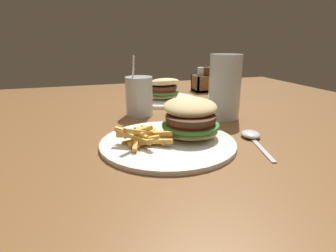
% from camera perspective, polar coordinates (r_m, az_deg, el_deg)
% --- Properties ---
extents(dining_table, '(1.57, 1.28, 0.77)m').
position_cam_1_polar(dining_table, '(0.91, 1.45, -2.03)').
color(dining_table, brown).
rests_on(dining_table, ground_plane).
extents(meal_plate_near, '(0.30, 0.30, 0.10)m').
position_cam_1_polar(meal_plate_near, '(0.64, 2.12, -0.80)').
color(meal_plate_near, white).
rests_on(meal_plate_near, dining_table).
extents(beer_glass, '(0.09, 0.09, 0.19)m').
position_cam_1_polar(beer_glass, '(0.84, 11.43, 7.35)').
color(beer_glass, silver).
rests_on(beer_glass, dining_table).
extents(juice_glass, '(0.08, 0.08, 0.18)m').
position_cam_1_polar(juice_glass, '(0.86, -5.86, 5.69)').
color(juice_glass, silver).
rests_on(juice_glass, dining_table).
extents(spoon, '(0.07, 0.18, 0.02)m').
position_cam_1_polar(spoon, '(0.70, 16.63, -1.87)').
color(spoon, silver).
rests_on(spoon, dining_table).
extents(meal_plate_far, '(0.26, 0.26, 0.09)m').
position_cam_1_polar(meal_plate_far, '(1.06, -1.00, 6.64)').
color(meal_plate_far, white).
rests_on(meal_plate_far, dining_table).
extents(condiment_caddy, '(0.11, 0.08, 0.11)m').
position_cam_1_polar(condiment_caddy, '(1.27, 7.73, 8.89)').
color(condiment_caddy, brown).
rests_on(condiment_caddy, dining_table).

